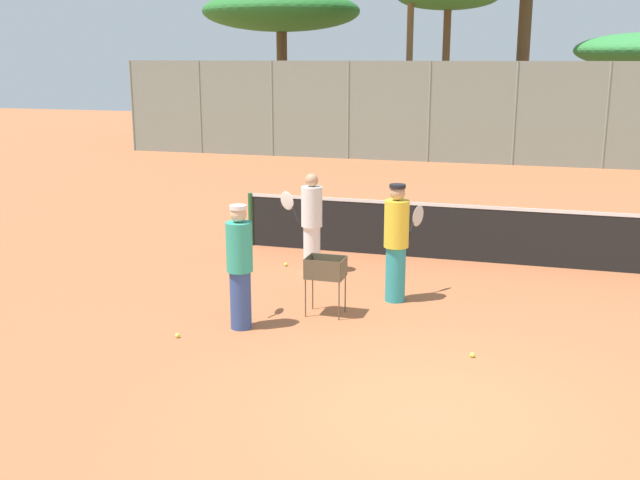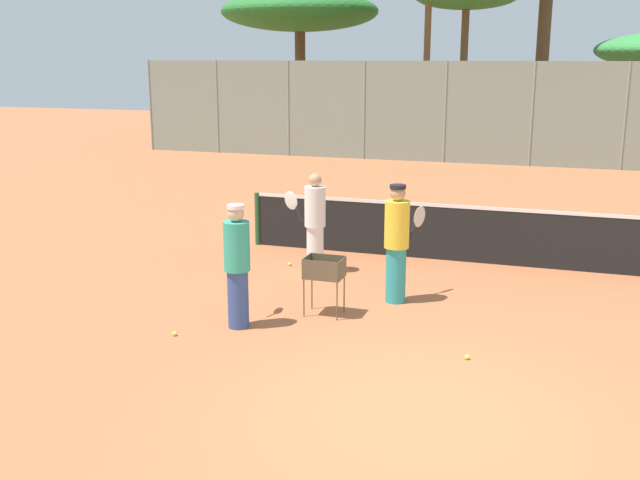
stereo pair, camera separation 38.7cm
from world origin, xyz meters
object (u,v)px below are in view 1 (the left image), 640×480
tennis_net (482,233)px  player_white_outfit (311,222)px  player_yellow_shirt (240,265)px  ball_cart (326,272)px  player_red_cap (396,241)px

tennis_net → player_white_outfit: bearing=-151.1°
player_yellow_shirt → ball_cart: bearing=-63.9°
player_white_outfit → player_red_cap: 2.07m
player_white_outfit → player_red_cap: size_ratio=0.96×
player_white_outfit → ball_cart: bearing=131.9°
player_red_cap → player_yellow_shirt: (-1.86, -1.81, -0.04)m
player_white_outfit → player_yellow_shirt: 2.95m
tennis_net → player_white_outfit: 3.25m
tennis_net → player_yellow_shirt: player_yellow_shirt is taller
player_white_outfit → tennis_net: bearing=-131.9°
player_red_cap → ball_cart: size_ratio=2.11×
player_yellow_shirt → player_white_outfit: bearing=-17.7°
tennis_net → player_red_cap: bearing=-112.1°
tennis_net → player_red_cap: 2.94m
player_white_outfit → ball_cart: player_white_outfit is taller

